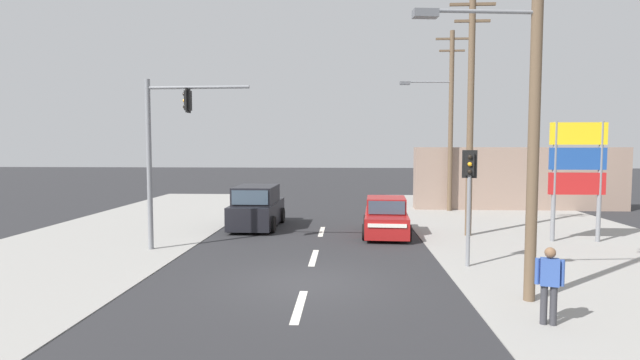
# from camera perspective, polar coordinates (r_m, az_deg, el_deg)

# --- Properties ---
(ground_plane) EXTENTS (140.00, 140.00, 0.00)m
(ground_plane) POSITION_cam_1_polar(r_m,az_deg,el_deg) (13.74, -1.56, -11.64)
(ground_plane) COLOR #28282B
(lane_dash_near) EXTENTS (0.20, 2.40, 0.01)m
(lane_dash_near) POSITION_cam_1_polar(r_m,az_deg,el_deg) (11.84, -2.38, -14.22)
(lane_dash_near) COLOR silver
(lane_dash_near) RESTS_ON ground
(lane_dash_mid) EXTENTS (0.20, 2.40, 0.01)m
(lane_dash_mid) POSITION_cam_1_polar(r_m,az_deg,el_deg) (16.64, -0.71, -8.86)
(lane_dash_mid) COLOR silver
(lane_dash_mid) RESTS_ON ground
(lane_dash_far) EXTENTS (0.20, 2.40, 0.01)m
(lane_dash_far) POSITION_cam_1_polar(r_m,az_deg,el_deg) (21.54, 0.19, -5.91)
(lane_dash_far) COLOR silver
(lane_dash_far) RESTS_ON ground
(kerb_right_verge) EXTENTS (10.00, 44.00, 0.02)m
(kerb_right_verge) POSITION_cam_1_polar(r_m,az_deg,el_deg) (17.52, 30.27, -8.73)
(kerb_right_verge) COLOR gray
(kerb_right_verge) RESTS_ON ground
(kerb_left_verge) EXTENTS (8.00, 40.00, 0.02)m
(kerb_left_verge) POSITION_cam_1_polar(r_m,az_deg,el_deg) (20.03, -25.75, -7.04)
(kerb_left_verge) COLOR gray
(kerb_left_verge) RESTS_ON ground
(utility_pole_foreground_right) EXTENTS (3.78, 0.61, 9.35)m
(utility_pole_foreground_right) POSITION_cam_1_polar(r_m,az_deg,el_deg) (12.64, 22.81, 9.73)
(utility_pole_foreground_right) COLOR brown
(utility_pole_foreground_right) RESTS_ON ground
(utility_pole_midground_right) EXTENTS (1.80, 0.26, 9.74)m
(utility_pole_midground_right) POSITION_cam_1_polar(r_m,az_deg,el_deg) (21.15, 16.82, 7.63)
(utility_pole_midground_right) COLOR brown
(utility_pole_midground_right) RESTS_ON ground
(utility_pole_background_right) EXTENTS (3.78, 0.45, 10.04)m
(utility_pole_background_right) POSITION_cam_1_polar(r_m,az_deg,el_deg) (28.95, 14.48, 7.18)
(utility_pole_background_right) COLOR brown
(utility_pole_background_right) RESTS_ON ground
(traffic_signal_mast) EXTENTS (3.69, 0.44, 6.00)m
(traffic_signal_mast) POSITION_cam_1_polar(r_m,az_deg,el_deg) (18.30, -17.44, 4.20)
(traffic_signal_mast) COLOR slate
(traffic_signal_mast) RESTS_ON ground
(pedestal_signal_right_kerb) EXTENTS (0.44, 0.31, 3.56)m
(pedestal_signal_right_kerb) POSITION_cam_1_polar(r_m,az_deg,el_deg) (15.68, 16.68, -0.89)
(pedestal_signal_right_kerb) COLOR slate
(pedestal_signal_right_kerb) RESTS_ON ground
(shopping_plaza_sign) EXTENTS (2.10, 0.16, 4.60)m
(shopping_plaza_sign) POSITION_cam_1_polar(r_m,az_deg,el_deg) (21.32, 27.35, 1.60)
(shopping_plaza_sign) COLOR slate
(shopping_plaza_sign) RESTS_ON ground
(shopfront_wall_far) EXTENTS (12.00, 1.00, 3.60)m
(shopfront_wall_far) POSITION_cam_1_polar(r_m,az_deg,el_deg) (30.89, 21.84, 0.15)
(shopfront_wall_far) COLOR gray
(shopfront_wall_far) RESTS_ON ground
(sedan_oncoming_mid) EXTENTS (2.07, 4.32, 1.56)m
(sedan_oncoming_mid) POSITION_cam_1_polar(r_m,az_deg,el_deg) (20.88, 7.55, -4.32)
(sedan_oncoming_mid) COLOR maroon
(sedan_oncoming_mid) RESTS_ON ground
(suv_oncoming_near) EXTENTS (2.11, 4.56, 1.90)m
(suv_oncoming_near) POSITION_cam_1_polar(r_m,az_deg,el_deg) (22.72, -7.22, -3.18)
(suv_oncoming_near) COLOR black
(suv_oncoming_near) RESTS_ON ground
(pedestrian_at_kerb) EXTENTS (0.54, 0.31, 1.63)m
(pedestrian_at_kerb) POSITION_cam_1_polar(r_m,az_deg,el_deg) (11.39, 24.74, -10.48)
(pedestrian_at_kerb) COLOR #333338
(pedestrian_at_kerb) RESTS_ON ground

